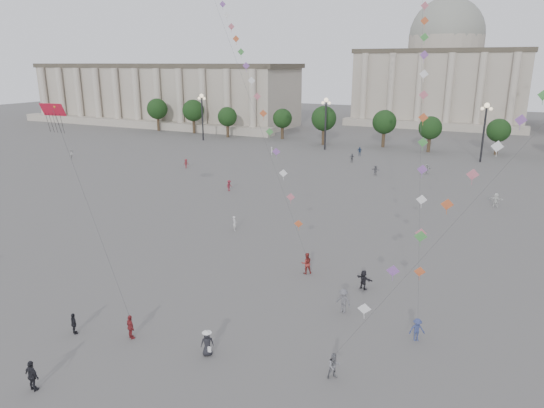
% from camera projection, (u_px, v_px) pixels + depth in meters
% --- Properties ---
extents(ground, '(360.00, 360.00, 0.00)m').
position_uv_depth(ground, '(192.00, 321.00, 34.02)').
color(ground, '#575551').
rests_on(ground, ground).
extents(hall_west, '(84.00, 26.22, 17.20)m').
position_uv_depth(hall_west, '(162.00, 94.00, 143.99)').
color(hall_west, '#AB9F8F').
rests_on(hall_west, ground).
extents(hall_central, '(48.30, 34.30, 35.50)m').
position_uv_depth(hall_central, '(442.00, 74.00, 141.96)').
color(hall_central, '#AB9F8F').
rests_on(hall_central, ground).
extents(tree_row, '(137.12, 5.12, 8.00)m').
position_uv_depth(tree_row, '(407.00, 123.00, 100.07)').
color(tree_row, '#36261B').
rests_on(tree_row, ground).
extents(lamp_post_far_west, '(2.00, 0.90, 10.65)m').
position_uv_depth(lamp_post_far_west, '(202.00, 108.00, 111.20)').
color(lamp_post_far_west, '#262628').
rests_on(lamp_post_far_west, ground).
extents(lamp_post_mid_west, '(2.00, 0.90, 10.65)m').
position_uv_depth(lamp_post_mid_west, '(326.00, 114.00, 98.79)').
color(lamp_post_mid_west, '#262628').
rests_on(lamp_post_mid_west, ground).
extents(lamp_post_mid_east, '(2.00, 0.90, 10.65)m').
position_uv_depth(lamp_post_mid_east, '(485.00, 122.00, 86.39)').
color(lamp_post_mid_east, '#262628').
rests_on(lamp_post_mid_east, ground).
extents(person_crowd_0, '(1.09, 0.84, 1.72)m').
position_uv_depth(person_crowd_0, '(360.00, 151.00, 94.51)').
color(person_crowd_0, navy).
rests_on(person_crowd_0, ground).
extents(person_crowd_1, '(0.92, 1.00, 1.65)m').
position_uv_depth(person_crowd_1, '(72.00, 154.00, 91.71)').
color(person_crowd_1, '#B1B1AD').
rests_on(person_crowd_1, ground).
extents(person_crowd_2, '(0.99, 1.17, 1.58)m').
position_uv_depth(person_crowd_2, '(186.00, 164.00, 83.16)').
color(person_crowd_2, maroon).
rests_on(person_crowd_2, ground).
extents(person_crowd_3, '(1.55, 0.97, 1.60)m').
position_uv_depth(person_crowd_3, '(364.00, 280.00, 38.65)').
color(person_crowd_3, black).
rests_on(person_crowd_3, ground).
extents(person_crowd_4, '(1.58, 0.98, 1.63)m').
position_uv_depth(person_crowd_4, '(427.00, 169.00, 78.86)').
color(person_crowd_4, '#ADAEAA').
rests_on(person_crowd_4, ground).
extents(person_crowd_6, '(1.31, 0.97, 1.81)m').
position_uv_depth(person_crowd_6, '(343.00, 301.00, 34.99)').
color(person_crowd_6, '#5B5B60').
rests_on(person_crowd_6, ground).
extents(person_crowd_7, '(1.67, 0.57, 1.79)m').
position_uv_depth(person_crowd_7, '(496.00, 200.00, 60.76)').
color(person_crowd_7, white).
rests_on(person_crowd_7, ground).
extents(person_crowd_10, '(0.61, 0.69, 1.58)m').
position_uv_depth(person_crowd_10, '(272.00, 151.00, 95.14)').
color(person_crowd_10, silver).
rests_on(person_crowd_10, ground).
extents(person_crowd_12, '(1.50, 0.76, 1.55)m').
position_uv_depth(person_crowd_12, '(376.00, 170.00, 78.14)').
color(person_crowd_12, slate).
rests_on(person_crowd_12, ground).
extents(person_crowd_13, '(0.68, 0.71, 1.63)m').
position_uv_depth(person_crowd_13, '(235.00, 223.00, 52.13)').
color(person_crowd_13, silver).
rests_on(person_crowd_13, ground).
extents(person_crowd_16, '(1.04, 0.69, 1.65)m').
position_uv_depth(person_crowd_16, '(352.00, 158.00, 87.94)').
color(person_crowd_16, '#5C5D61').
rests_on(person_crowd_16, ground).
extents(person_crowd_17, '(0.73, 1.09, 1.58)m').
position_uv_depth(person_crowd_17, '(229.00, 186.00, 68.29)').
color(person_crowd_17, maroon).
rests_on(person_crowd_17, ground).
extents(tourist_0, '(1.06, 0.80, 1.68)m').
position_uv_depth(tourist_0, '(131.00, 327.00, 31.65)').
color(tourist_0, maroon).
rests_on(tourist_0, ground).
extents(tourist_1, '(0.95, 0.71, 1.50)m').
position_uv_depth(tourist_1, '(74.00, 324.00, 32.23)').
color(tourist_1, black).
rests_on(tourist_1, ground).
extents(tourist_4, '(1.11, 0.54, 1.83)m').
position_uv_depth(tourist_4, '(32.00, 376.00, 26.59)').
color(tourist_4, black).
rests_on(tourist_4, ground).
extents(kite_flyer_0, '(1.15, 1.10, 1.87)m').
position_uv_depth(kite_flyer_0, '(307.00, 263.00, 41.48)').
color(kite_flyer_0, maroon).
rests_on(kite_flyer_0, ground).
extents(kite_flyer_1, '(1.17, 0.99, 1.57)m').
position_uv_depth(kite_flyer_1, '(417.00, 330.00, 31.44)').
color(kite_flyer_1, navy).
rests_on(kite_flyer_1, ground).
extents(kite_flyer_2, '(0.96, 0.93, 1.56)m').
position_uv_depth(kite_flyer_2, '(334.00, 366.00, 27.68)').
color(kite_flyer_2, slate).
rests_on(kite_flyer_2, ground).
extents(hat_person, '(0.96, 0.91, 1.69)m').
position_uv_depth(hat_person, '(207.00, 343.00, 29.84)').
color(hat_person, black).
rests_on(hat_person, ground).
extents(dragon_kite, '(7.45, 3.79, 18.82)m').
position_uv_depth(dragon_kite, '(55.00, 120.00, 39.23)').
color(dragon_kite, '#B6132A').
rests_on(dragon_kite, ground).
extents(kite_train_west, '(36.84, 35.77, 66.64)m').
position_uv_depth(kite_train_west, '(221.00, 5.00, 59.42)').
color(kite_train_west, '#3F3F3F').
rests_on(kite_train_west, ground).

